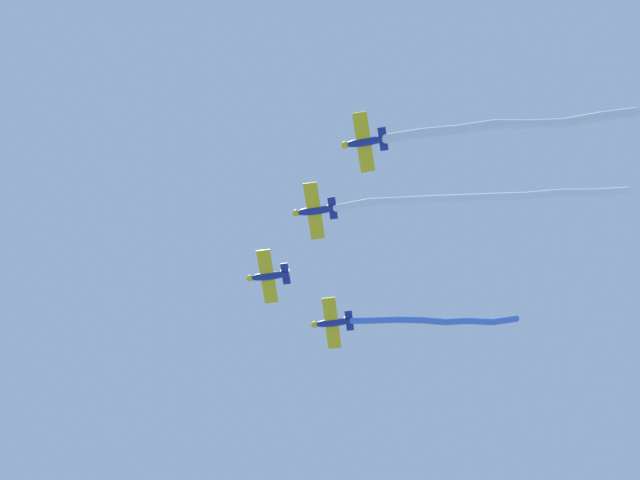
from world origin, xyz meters
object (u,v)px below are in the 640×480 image
object	(u,v)px
airplane_lead	(268,276)
airplane_slot	(364,142)
airplane_left_wing	(314,211)
airplane_right_wing	(332,323)

from	to	relation	value
airplane_lead	airplane_slot	world-z (taller)	airplane_lead
airplane_left_wing	airplane_right_wing	bearing A→B (deg)	-90.31
airplane_lead	airplane_left_wing	world-z (taller)	same
airplane_right_wing	airplane_slot	distance (m)	19.98
airplane_left_wing	airplane_right_wing	distance (m)	12.75
airplane_left_wing	airplane_slot	world-z (taller)	airplane_left_wing
airplane_lead	airplane_left_wing	size ratio (longest dim) A/B	1.00
airplane_lead	airplane_left_wing	distance (m)	8.58
airplane_right_wing	airplane_lead	bearing A→B (deg)	46.77
airplane_lead	airplane_right_wing	size ratio (longest dim) A/B	1.00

